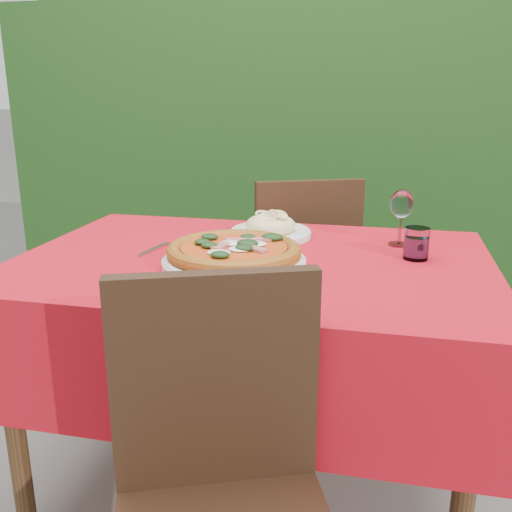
% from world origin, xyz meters
% --- Properties ---
extents(ground, '(60.00, 60.00, 0.00)m').
position_xyz_m(ground, '(0.00, 0.00, 0.00)').
color(ground, '#605C57').
rests_on(ground, ground).
extents(hedge, '(3.20, 0.55, 1.78)m').
position_xyz_m(hedge, '(0.00, 1.55, 0.92)').
color(hedge, black).
rests_on(hedge, ground).
extents(dining_table, '(1.26, 0.86, 0.75)m').
position_xyz_m(dining_table, '(0.00, 0.00, 0.60)').
color(dining_table, '#442D16').
rests_on(dining_table, ground).
extents(chair_near, '(0.51, 0.51, 0.87)m').
position_xyz_m(chair_near, '(0.08, -0.60, 0.50)').
color(chair_near, black).
rests_on(chair_near, ground).
extents(chair_far, '(0.52, 0.52, 0.88)m').
position_xyz_m(chair_far, '(0.04, 0.65, 0.50)').
color(chair_far, black).
rests_on(chair_far, ground).
extents(pizza_plate, '(0.37, 0.37, 0.07)m').
position_xyz_m(pizza_plate, '(-0.03, -0.09, 0.78)').
color(pizza_plate, silver).
rests_on(pizza_plate, dining_table).
extents(pasta_plate, '(0.25, 0.25, 0.07)m').
position_xyz_m(pasta_plate, '(0.00, 0.23, 0.77)').
color(pasta_plate, silver).
rests_on(pasta_plate, dining_table).
extents(water_glass, '(0.07, 0.07, 0.09)m').
position_xyz_m(water_glass, '(0.43, 0.08, 0.79)').
color(water_glass, silver).
rests_on(water_glass, dining_table).
extents(wine_glass, '(0.07, 0.07, 0.16)m').
position_xyz_m(wine_glass, '(0.39, 0.22, 0.86)').
color(wine_glass, silver).
rests_on(wine_glass, dining_table).
extents(fork, '(0.05, 0.17, 0.00)m').
position_xyz_m(fork, '(-0.29, -0.00, 0.75)').
color(fork, '#BCBCC3').
rests_on(fork, dining_table).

